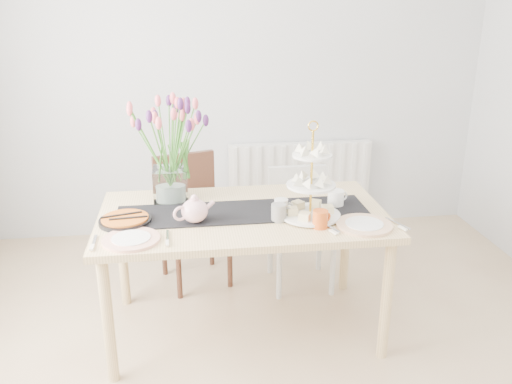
{
  "coord_description": "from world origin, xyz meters",
  "views": [
    {
      "loc": [
        -0.45,
        -2.07,
        1.89
      ],
      "look_at": [
        -0.08,
        0.68,
        0.89
      ],
      "focal_mm": 38.0,
      "sensor_mm": 36.0,
      "label": 1
    }
  ],
  "objects": [
    {
      "name": "room_shell",
      "position": [
        0.0,
        0.0,
        1.3
      ],
      "size": [
        4.5,
        4.5,
        4.5
      ],
      "color": "tan",
      "rests_on": "ground"
    },
    {
      "name": "radiator",
      "position": [
        0.5,
        2.19,
        0.45
      ],
      "size": [
        1.2,
        0.08,
        0.6
      ],
      "primitive_type": "cube",
      "color": "white",
      "rests_on": "room_shell"
    },
    {
      "name": "dining_table",
      "position": [
        -0.15,
        0.73,
        0.67
      ],
      "size": [
        1.6,
        0.9,
        0.75
      ],
      "color": "tan",
      "rests_on": "ground"
    },
    {
      "name": "chair_brown",
      "position": [
        -0.43,
        1.43,
        0.51
      ],
      "size": [
        0.54,
        0.54,
        0.88
      ],
      "rotation": [
        0.0,
        0.0,
        0.3
      ],
      "color": "#3D2016",
      "rests_on": "ground"
    },
    {
      "name": "chair_white",
      "position": [
        0.3,
        1.29,
        0.46
      ],
      "size": [
        0.4,
        0.4,
        0.8
      ],
      "rotation": [
        0.0,
        0.0,
        0.0
      ],
      "color": "silver",
      "rests_on": "ground"
    },
    {
      "name": "table_runner",
      "position": [
        -0.15,
        0.73,
        0.75
      ],
      "size": [
        1.4,
        0.35,
        0.01
      ],
      "primitive_type": "cube",
      "color": "black",
      "rests_on": "dining_table"
    },
    {
      "name": "tulip_vase",
      "position": [
        -0.54,
        0.98,
        1.15
      ],
      "size": [
        0.72,
        0.72,
        0.62
      ],
      "rotation": [
        0.0,
        0.0,
        -0.17
      ],
      "color": "silver",
      "rests_on": "dining_table"
    },
    {
      "name": "cake_stand",
      "position": [
        0.21,
        0.61,
        0.89
      ],
      "size": [
        0.33,
        0.33,
        0.49
      ],
      "rotation": [
        0.0,
        0.0,
        0.16
      ],
      "color": "gold",
      "rests_on": "dining_table"
    },
    {
      "name": "teapot",
      "position": [
        -0.41,
        0.62,
        0.82
      ],
      "size": [
        0.28,
        0.26,
        0.15
      ],
      "primitive_type": null,
      "rotation": [
        0.0,
        0.0,
        0.38
      ],
      "color": "silver",
      "rests_on": "dining_table"
    },
    {
      "name": "cream_jug",
      "position": [
        0.4,
        0.76,
        0.8
      ],
      "size": [
        0.12,
        0.12,
        0.09
      ],
      "primitive_type": "cylinder",
      "rotation": [
        0.0,
        0.0,
        0.33
      ],
      "color": "white",
      "rests_on": "dining_table"
    },
    {
      "name": "tart_tin",
      "position": [
        -0.79,
        0.67,
        0.77
      ],
      "size": [
        0.28,
        0.28,
        0.03
      ],
      "rotation": [
        0.0,
        0.0,
        -0.17
      ],
      "color": "black",
      "rests_on": "dining_table"
    },
    {
      "name": "mug_grey",
      "position": [
        0.03,
        0.59,
        0.8
      ],
      "size": [
        0.09,
        0.09,
        0.1
      ],
      "primitive_type": "cylinder",
      "rotation": [
        0.0,
        0.0,
        0.19
      ],
      "color": "gray",
      "rests_on": "dining_table"
    },
    {
      "name": "mug_white",
      "position": [
        0.06,
        0.67,
        0.8
      ],
      "size": [
        0.08,
        0.08,
        0.09
      ],
      "primitive_type": "cylinder",
      "rotation": [
        0.0,
        0.0,
        -0.05
      ],
      "color": "silver",
      "rests_on": "dining_table"
    },
    {
      "name": "mug_orange",
      "position": [
        0.23,
        0.47,
        0.8
      ],
      "size": [
        0.11,
        0.11,
        0.1
      ],
      "primitive_type": "cylinder",
      "rotation": [
        0.0,
        0.0,
        0.49
      ],
      "color": "#D55317",
      "rests_on": "dining_table"
    },
    {
      "name": "plate_left",
      "position": [
        -0.74,
        0.44,
        0.76
      ],
      "size": [
        0.29,
        0.29,
        0.01
      ],
      "primitive_type": "cylinder",
      "rotation": [
        0.0,
        0.0,
        0.02
      ],
      "color": "white",
      "rests_on": "dining_table"
    },
    {
      "name": "plate_right",
      "position": [
        0.47,
        0.45,
        0.76
      ],
      "size": [
        0.39,
        0.39,
        0.02
      ],
      "primitive_type": "cylinder",
      "rotation": [
        0.0,
        0.0,
        0.39
      ],
      "color": "white",
      "rests_on": "dining_table"
    }
  ]
}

